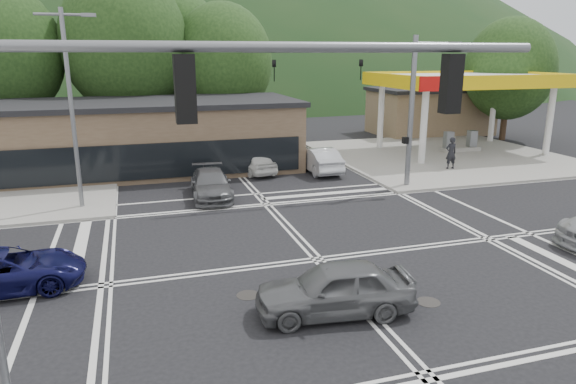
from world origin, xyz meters
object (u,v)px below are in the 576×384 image
object	(u,v)px
car_grey_center	(335,289)
car_queue_a	(319,160)
car_northbound	(211,184)
pedestrian	(451,153)
car_blue_west	(3,271)
car_queue_b	(254,162)

from	to	relation	value
car_grey_center	car_queue_a	xyz separation A→B (m)	(5.80, 16.94, 0.01)
car_northbound	pedestrian	size ratio (longest dim) A/B	2.41
car_blue_west	car_queue_a	xyz separation A→B (m)	(14.97, 12.64, 0.11)
car_grey_center	car_northbound	xyz separation A→B (m)	(-1.45, 13.09, -0.07)
car_northbound	pedestrian	distance (m)	15.25
car_blue_west	car_grey_center	world-z (taller)	car_grey_center
car_grey_center	car_queue_b	bearing A→B (deg)	-179.36
car_northbound	car_blue_west	bearing A→B (deg)	-127.31
car_queue_a	car_northbound	size ratio (longest dim) A/B	0.98
pedestrian	car_queue_a	bearing A→B (deg)	-13.92
car_queue_a	car_queue_b	size ratio (longest dim) A/B	1.15
car_blue_west	car_queue_a	bearing A→B (deg)	-53.34
car_blue_west	car_grey_center	size ratio (longest dim) A/B	1.07
car_queue_a	car_queue_b	bearing A→B (deg)	-12.54
car_grey_center	car_queue_b	size ratio (longest dim) A/B	1.10
car_northbound	pedestrian	bearing A→B (deg)	10.26
car_grey_center	pedestrian	bearing A→B (deg)	143.91
pedestrian	car_northbound	bearing A→B (deg)	7.82
car_blue_west	car_northbound	size ratio (longest dim) A/B	1.00
car_blue_west	pedestrian	bearing A→B (deg)	-68.95
car_queue_b	pedestrian	size ratio (longest dim) A/B	2.05
car_blue_west	car_queue_a	distance (m)	19.60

